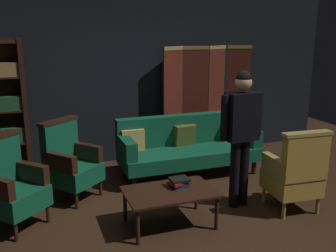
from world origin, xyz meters
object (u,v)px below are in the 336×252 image
at_px(armchair_wing_left, 10,185).
at_px(book_black_cloth, 179,179).
at_px(book_navy_cloth, 179,185).
at_px(folding_screen, 206,99).
at_px(book_red_leather, 179,182).
at_px(armchair_wing_right, 70,162).
at_px(armchair_gilt_accent, 295,173).
at_px(coffee_table, 170,195).
at_px(standing_figure, 241,127).
at_px(velvet_couch, 187,145).

bearing_deg(armchair_wing_left, book_black_cloth, -16.11).
relative_size(armchair_wing_left, book_navy_cloth, 5.53).
relative_size(folding_screen, book_red_leather, 7.77).
bearing_deg(armchair_wing_right, book_navy_cloth, -44.38).
bearing_deg(armchair_gilt_accent, coffee_table, 173.75).
xyz_separation_m(folding_screen, book_red_leather, (-1.39, -2.24, -0.51)).
height_order(coffee_table, armchair_wing_right, armchair_wing_right).
bearing_deg(book_black_cloth, coffee_table, -151.98).
xyz_separation_m(coffee_table, book_black_cloth, (0.15, 0.08, 0.13)).
distance_m(folding_screen, book_navy_cloth, 2.69).
bearing_deg(book_red_leather, folding_screen, 58.18).
xyz_separation_m(armchair_wing_right, book_black_cloth, (1.10, -1.08, 0.02)).
relative_size(folding_screen, coffee_table, 1.90).
bearing_deg(book_black_cloth, armchair_wing_left, 163.89).
bearing_deg(book_black_cloth, armchair_gilt_accent, -9.99).
bearing_deg(standing_figure, book_red_leather, -172.54).
relative_size(armchair_wing_right, book_navy_cloth, 5.53).
bearing_deg(armchair_wing_left, book_red_leather, -16.11).
bearing_deg(armchair_gilt_accent, armchair_wing_right, 152.11).
height_order(velvet_couch, book_navy_cloth, velvet_couch).
bearing_deg(velvet_couch, armchair_wing_right, -170.33).
bearing_deg(book_black_cloth, armchair_wing_right, 135.62).
bearing_deg(velvet_couch, book_navy_cloth, -116.07).
height_order(armchair_wing_right, standing_figure, standing_figure).
distance_m(folding_screen, armchair_wing_right, 2.79).
distance_m(folding_screen, armchair_wing_left, 3.66).
relative_size(coffee_table, armchair_wing_right, 0.96).
distance_m(armchair_wing_right, book_red_leather, 1.54).
xyz_separation_m(armchair_gilt_accent, armchair_wing_left, (-3.21, 0.77, 0.00)).
bearing_deg(armchair_wing_right, armchair_gilt_accent, -27.89).
bearing_deg(velvet_couch, folding_screen, 50.24).
height_order(folding_screen, velvet_couch, folding_screen).
height_order(armchair_wing_right, book_black_cloth, armchair_wing_right).
height_order(armchair_wing_left, armchair_wing_right, same).
relative_size(folding_screen, armchair_wing_right, 1.83).
xyz_separation_m(coffee_table, book_red_leather, (0.15, 0.08, 0.10)).
xyz_separation_m(armchair_wing_left, book_navy_cloth, (1.81, -0.52, -0.05)).
distance_m(armchair_wing_left, book_black_cloth, 1.89).
distance_m(coffee_table, standing_figure, 1.20).
height_order(coffee_table, book_black_cloth, book_black_cloth).
distance_m(coffee_table, book_black_cloth, 0.21).
height_order(standing_figure, book_black_cloth, standing_figure).
bearing_deg(standing_figure, armchair_wing_right, 153.53).
bearing_deg(folding_screen, armchair_wing_right, -155.03).
bearing_deg(armchair_wing_right, standing_figure, -26.47).
bearing_deg(folding_screen, velvet_couch, -129.76).
distance_m(armchair_gilt_accent, standing_figure, 0.85).
height_order(book_navy_cloth, book_black_cloth, book_black_cloth).
bearing_deg(book_red_leather, book_navy_cloth, 0.00).
height_order(velvet_couch, coffee_table, velvet_couch).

